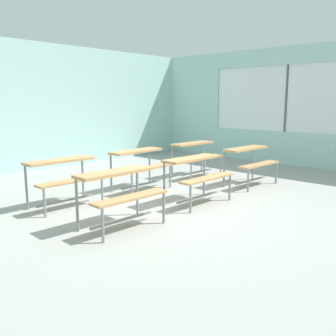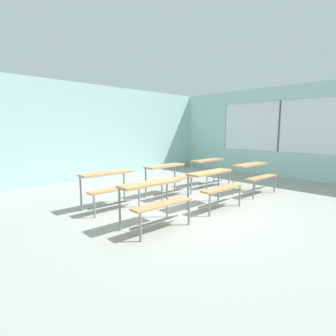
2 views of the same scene
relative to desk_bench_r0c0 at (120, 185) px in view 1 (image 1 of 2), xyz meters
The scene contains 9 objects.
ground 1.26m from the desk_bench_r0c0, ahead, with size 10.00×9.00×0.05m, color #9E9E99.
wall_back 4.89m from the desk_bench_r0c0, 76.70° to the left, with size 10.00×0.12×3.00m, color #A8D1CC.
wall_right 6.17m from the desk_bench_r0c0, ahead, with size 0.12×9.00×3.00m.
desk_bench_r0c0 is the anchor object (origin of this frame).
desk_bench_r0c1 1.60m from the desk_bench_r0c0, ahead, with size 1.12×0.62×0.74m.
desk_bench_r0c2 3.32m from the desk_bench_r0c0, ahead, with size 1.13×0.64×0.74m.
desk_bench_r1c0 1.39m from the desk_bench_r0c0, 89.09° to the left, with size 1.11×0.61×0.74m.
desk_bench_r1c1 2.09m from the desk_bench_r0c0, 39.95° to the left, with size 1.11×0.62×0.74m.
desk_bench_r1c2 3.54m from the desk_bench_r0c0, 22.40° to the left, with size 1.12×0.63×0.74m.
Camera 1 is at (-4.11, -3.81, 1.65)m, focal length 39.45 mm.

